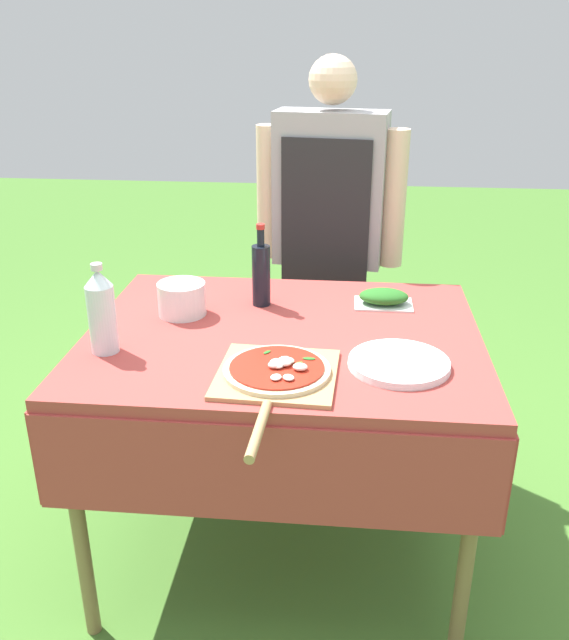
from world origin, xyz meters
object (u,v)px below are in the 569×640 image
at_px(prep_table, 283,359).
at_px(mixing_tub, 182,299).
at_px(water_bottle, 101,311).
at_px(oil_bottle, 261,273).
at_px(person_cook, 329,227).
at_px(plate_stack, 399,363).
at_px(herb_container, 384,298).
at_px(pizza_on_peel, 276,374).

height_order(prep_table, mixing_tub, mixing_tub).
bearing_deg(water_bottle, prep_table, 19.98).
bearing_deg(oil_bottle, mixing_tub, -156.05).
relative_size(person_cook, plate_stack, 5.72).
relative_size(herb_container, mixing_tub, 1.25).
bearing_deg(mixing_tub, plate_stack, -24.48).
distance_m(water_bottle, herb_container, 0.91).
relative_size(pizza_on_peel, water_bottle, 2.12).
distance_m(prep_table, herb_container, 0.41).
bearing_deg(plate_stack, herb_container, 93.24).
relative_size(pizza_on_peel, herb_container, 2.90).
distance_m(person_cook, plate_stack, 1.01).
height_order(person_cook, water_bottle, person_cook).
height_order(pizza_on_peel, oil_bottle, oil_bottle).
bearing_deg(water_bottle, person_cook, 58.45).
relative_size(oil_bottle, plate_stack, 0.99).
height_order(prep_table, person_cook, person_cook).
xyz_separation_m(pizza_on_peel, herb_container, (0.30, 0.54, 0.01)).
xyz_separation_m(herb_container, plate_stack, (0.03, -0.44, -0.02)).
bearing_deg(water_bottle, herb_container, 28.23).
distance_m(pizza_on_peel, water_bottle, 0.52).
height_order(pizza_on_peel, herb_container, herb_container).
distance_m(person_cook, herb_container, 0.58).
bearing_deg(mixing_tub, water_bottle, -118.11).
bearing_deg(plate_stack, pizza_on_peel, -162.65).
height_order(oil_bottle, mixing_tub, oil_bottle).
height_order(prep_table, oil_bottle, oil_bottle).
height_order(oil_bottle, water_bottle, oil_bottle).
height_order(oil_bottle, herb_container, oil_bottle).
distance_m(oil_bottle, water_bottle, 0.56).
bearing_deg(person_cook, herb_container, 118.83).
height_order(person_cook, plate_stack, person_cook).
height_order(person_cook, oil_bottle, person_cook).
relative_size(pizza_on_peel, mixing_tub, 3.63).
relative_size(water_bottle, mixing_tub, 1.71).
xyz_separation_m(person_cook, herb_container, (0.20, -0.54, -0.08)).
bearing_deg(water_bottle, oil_bottle, 44.99).
height_order(pizza_on_peel, mixing_tub, mixing_tub).
bearing_deg(person_cook, water_bottle, 66.69).
bearing_deg(plate_stack, person_cook, 103.04).
distance_m(water_bottle, mixing_tub, 0.33).
distance_m(herb_container, mixing_tub, 0.66).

